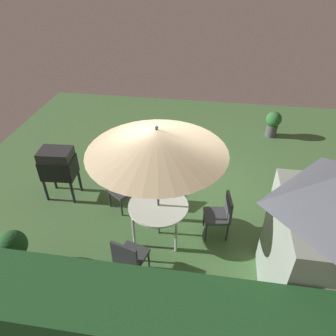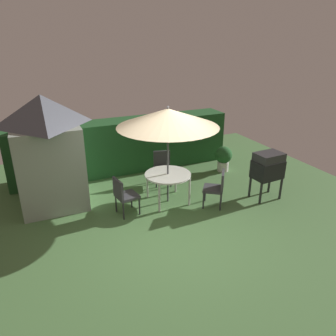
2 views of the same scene
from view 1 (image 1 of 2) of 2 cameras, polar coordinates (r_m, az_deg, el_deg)
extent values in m
plane|color=#47703D|center=(7.08, 3.01, -5.56)|extent=(11.00, 11.00, 0.00)
cube|color=gray|center=(5.12, 26.37, -15.21)|extent=(1.46, 1.66, 1.96)
cube|color=slate|center=(4.82, 28.01, -24.48)|extent=(0.61, 0.03, 1.53)
cylinder|color=white|center=(5.83, -1.78, -6.90)|extent=(1.12, 1.12, 0.04)
cylinder|color=beige|center=(6.32, 2.44, -7.36)|extent=(0.05, 0.05, 0.70)
cylinder|color=beige|center=(6.43, -4.56, -6.63)|extent=(0.05, 0.05, 0.70)
cylinder|color=beige|center=(5.78, 1.52, -12.59)|extent=(0.05, 0.05, 0.70)
cylinder|color=beige|center=(5.89, -6.23, -11.67)|extent=(0.05, 0.05, 0.70)
cylinder|color=#4C4C51|center=(5.54, -1.86, -3.52)|extent=(0.04, 0.04, 2.32)
cone|color=beige|center=(5.00, -2.06, 4.98)|extent=(2.35, 2.35, 0.42)
sphere|color=#4C4C51|center=(4.88, -2.12, 7.39)|extent=(0.06, 0.06, 0.06)
cube|color=black|center=(7.10, -19.31, 0.15)|extent=(0.73, 0.55, 0.45)
cube|color=#2B2B2E|center=(6.92, -19.83, 2.35)|extent=(0.70, 0.52, 0.20)
cylinder|color=#262628|center=(7.40, -15.76, -2.29)|extent=(0.06, 0.06, 0.55)
cylinder|color=#262628|center=(7.66, -20.03, -1.81)|extent=(0.06, 0.06, 0.55)
cylinder|color=#262628|center=(7.11, -17.00, -4.33)|extent=(0.06, 0.06, 0.55)
cylinder|color=#262628|center=(7.38, -21.39, -3.75)|extent=(0.06, 0.06, 0.55)
cube|color=#38383D|center=(5.42, -6.58, -15.51)|extent=(0.57, 0.57, 0.06)
cube|color=#38383D|center=(5.14, -7.96, -15.54)|extent=(0.46, 0.17, 0.45)
cylinder|color=#2C2C30|center=(5.57, -9.36, -17.66)|extent=(0.04, 0.04, 0.45)
cylinder|color=#2C2C30|center=(5.43, -5.59, -19.21)|extent=(0.04, 0.04, 0.45)
cylinder|color=#2C2C30|center=(5.77, -7.18, -14.85)|extent=(0.04, 0.04, 0.45)
cylinder|color=#2C2C30|center=(5.64, -3.54, -16.24)|extent=(0.04, 0.04, 0.45)
cube|color=#38383D|center=(6.08, 8.80, -8.64)|extent=(0.53, 0.53, 0.06)
cube|color=#38383D|center=(5.97, 11.00, -7.02)|extent=(0.12, 0.46, 0.45)
cylinder|color=#2C2C30|center=(6.14, 10.74, -11.39)|extent=(0.04, 0.04, 0.45)
cylinder|color=#2C2C30|center=(6.41, 10.17, -8.80)|extent=(0.04, 0.04, 0.45)
cylinder|color=#2C2C30|center=(6.08, 6.96, -11.52)|extent=(0.04, 0.04, 0.45)
cylinder|color=#2C2C30|center=(6.36, 6.58, -8.89)|extent=(0.04, 0.04, 0.45)
cube|color=#38383D|center=(6.66, -8.34, -4.05)|extent=(0.64, 0.64, 0.06)
cube|color=#38383D|center=(6.66, -9.63, -1.73)|extent=(0.31, 0.40, 0.45)
cylinder|color=#2C2C30|center=(7.01, -7.93, -4.00)|extent=(0.04, 0.04, 0.45)
cylinder|color=#2C2C30|center=(6.84, -10.54, -5.49)|extent=(0.04, 0.04, 0.45)
cylinder|color=#2C2C30|center=(6.77, -5.80, -5.53)|extent=(0.04, 0.04, 0.45)
cylinder|color=#2C2C30|center=(6.59, -8.45, -7.12)|extent=(0.04, 0.04, 0.45)
cylinder|color=silver|center=(6.31, -25.66, -14.70)|extent=(0.34, 0.34, 0.30)
sphere|color=#235628|center=(6.06, -26.54, -12.43)|extent=(0.51, 0.51, 0.51)
cylinder|color=#4C4C51|center=(9.83, 18.31, 6.54)|extent=(0.32, 0.32, 0.36)
sphere|color=#2D6B33|center=(9.67, 18.71, 8.44)|extent=(0.44, 0.44, 0.44)
camera|label=2|loc=(10.95, 22.22, 28.83)|focal=34.36mm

